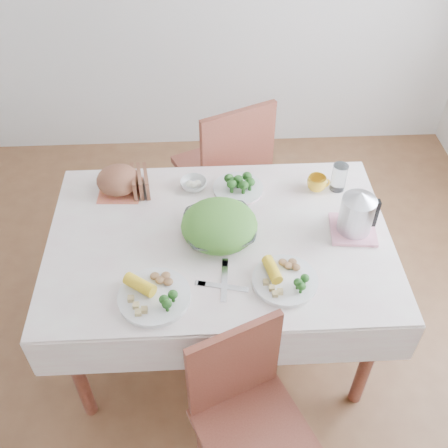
{
  "coord_description": "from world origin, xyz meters",
  "views": [
    {
      "loc": [
        -0.06,
        -1.6,
        2.4
      ],
      "look_at": [
        0.02,
        0.02,
        0.82
      ],
      "focal_mm": 42.0,
      "sensor_mm": 36.0,
      "label": 1
    }
  ],
  "objects_px": {
    "chair_near": "(255,430)",
    "salad_bowl": "(219,230)",
    "chair_far": "(221,171)",
    "dinner_plate_right": "(285,281)",
    "electric_kettle": "(357,211)",
    "dining_table": "(220,292)",
    "yellow_mug": "(317,183)",
    "dinner_plate_left": "(154,297)"
  },
  "relations": [
    {
      "from": "dining_table",
      "to": "salad_bowl",
      "type": "relative_size",
      "value": 4.49
    },
    {
      "from": "yellow_mug",
      "to": "salad_bowl",
      "type": "bearing_deg",
      "value": -148.88
    },
    {
      "from": "chair_far",
      "to": "electric_kettle",
      "type": "bearing_deg",
      "value": 99.33
    },
    {
      "from": "yellow_mug",
      "to": "electric_kettle",
      "type": "relative_size",
      "value": 0.46
    },
    {
      "from": "salad_bowl",
      "to": "electric_kettle",
      "type": "distance_m",
      "value": 0.6
    },
    {
      "from": "salad_bowl",
      "to": "dinner_plate_right",
      "type": "relative_size",
      "value": 1.17
    },
    {
      "from": "chair_near",
      "to": "dinner_plate_left",
      "type": "height_order",
      "value": "chair_near"
    },
    {
      "from": "salad_bowl",
      "to": "yellow_mug",
      "type": "distance_m",
      "value": 0.56
    },
    {
      "from": "yellow_mug",
      "to": "dinner_plate_left",
      "type": "bearing_deg",
      "value": -140.22
    },
    {
      "from": "chair_far",
      "to": "electric_kettle",
      "type": "height_order",
      "value": "electric_kettle"
    },
    {
      "from": "chair_near",
      "to": "chair_far",
      "type": "height_order",
      "value": "chair_far"
    },
    {
      "from": "dining_table",
      "to": "chair_near",
      "type": "distance_m",
      "value": 0.75
    },
    {
      "from": "dining_table",
      "to": "yellow_mug",
      "type": "relative_size",
      "value": 14.81
    },
    {
      "from": "chair_near",
      "to": "chair_far",
      "type": "distance_m",
      "value": 1.57
    },
    {
      "from": "dinner_plate_left",
      "to": "yellow_mug",
      "type": "bearing_deg",
      "value": 39.78
    },
    {
      "from": "chair_far",
      "to": "dinner_plate_right",
      "type": "height_order",
      "value": "chair_far"
    },
    {
      "from": "chair_far",
      "to": "salad_bowl",
      "type": "bearing_deg",
      "value": 62.64
    },
    {
      "from": "dining_table",
      "to": "dinner_plate_left",
      "type": "xyz_separation_m",
      "value": [
        -0.27,
        -0.33,
        0.4
      ]
    },
    {
      "from": "chair_far",
      "to": "yellow_mug",
      "type": "xyz_separation_m",
      "value": [
        0.44,
        -0.53,
        0.33
      ]
    },
    {
      "from": "chair_far",
      "to": "dinner_plate_left",
      "type": "height_order",
      "value": "chair_far"
    },
    {
      "from": "yellow_mug",
      "to": "electric_kettle",
      "type": "bearing_deg",
      "value": -68.51
    },
    {
      "from": "chair_near",
      "to": "dinner_plate_right",
      "type": "distance_m",
      "value": 0.58
    },
    {
      "from": "dinner_plate_left",
      "to": "dinner_plate_right",
      "type": "distance_m",
      "value": 0.52
    },
    {
      "from": "chair_near",
      "to": "dining_table",
      "type": "bearing_deg",
      "value": 74.22
    },
    {
      "from": "chair_near",
      "to": "dinner_plate_right",
      "type": "height_order",
      "value": "chair_near"
    },
    {
      "from": "electric_kettle",
      "to": "dinner_plate_right",
      "type": "bearing_deg",
      "value": -153.69
    },
    {
      "from": "electric_kettle",
      "to": "dining_table",
      "type": "bearing_deg",
      "value": 167.8
    },
    {
      "from": "chair_near",
      "to": "salad_bowl",
      "type": "distance_m",
      "value": 0.82
    },
    {
      "from": "dinner_plate_right",
      "to": "electric_kettle",
      "type": "relative_size",
      "value": 1.29
    },
    {
      "from": "dinner_plate_right",
      "to": "yellow_mug",
      "type": "xyz_separation_m",
      "value": [
        0.23,
        0.56,
        0.03
      ]
    },
    {
      "from": "dining_table",
      "to": "chair_near",
      "type": "xyz_separation_m",
      "value": [
        0.1,
        -0.74,
        0.09
      ]
    },
    {
      "from": "dinner_plate_left",
      "to": "chair_near",
      "type": "bearing_deg",
      "value": -48.06
    },
    {
      "from": "dining_table",
      "to": "chair_near",
      "type": "height_order",
      "value": "chair_near"
    },
    {
      "from": "chair_near",
      "to": "dinner_plate_left",
      "type": "bearing_deg",
      "value": 108.44
    },
    {
      "from": "dinner_plate_right",
      "to": "chair_near",
      "type": "bearing_deg",
      "value": -107.87
    },
    {
      "from": "dinner_plate_right",
      "to": "yellow_mug",
      "type": "bearing_deg",
      "value": 68.18
    },
    {
      "from": "chair_far",
      "to": "dinner_plate_left",
      "type": "distance_m",
      "value": 1.24
    },
    {
      "from": "dinner_plate_right",
      "to": "dining_table",
      "type": "bearing_deg",
      "value": 132.93
    },
    {
      "from": "yellow_mug",
      "to": "dinner_plate_right",
      "type": "bearing_deg",
      "value": -111.82
    },
    {
      "from": "chair_far",
      "to": "dinner_plate_left",
      "type": "xyz_separation_m",
      "value": [
        -0.31,
        -1.16,
        0.31
      ]
    },
    {
      "from": "dining_table",
      "to": "dinner_plate_right",
      "type": "height_order",
      "value": "dinner_plate_right"
    },
    {
      "from": "dining_table",
      "to": "dinner_plate_right",
      "type": "xyz_separation_m",
      "value": [
        0.25,
        -0.27,
        0.4
      ]
    }
  ]
}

